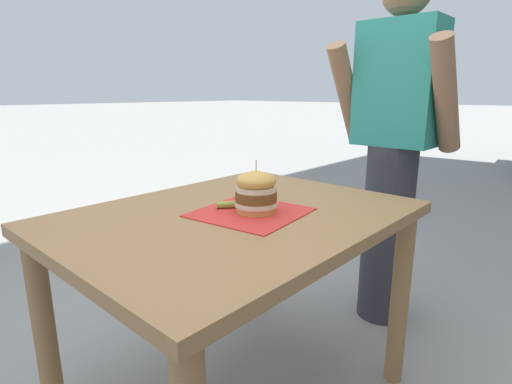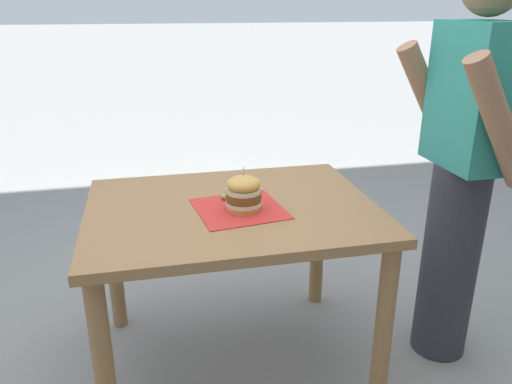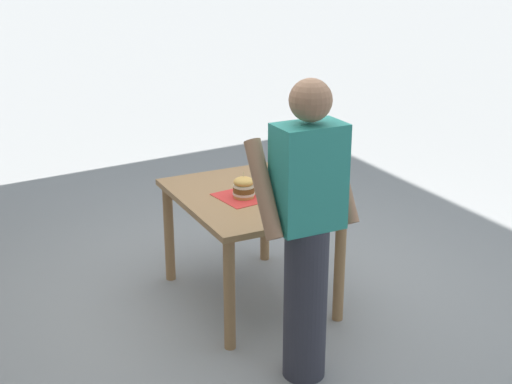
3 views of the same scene
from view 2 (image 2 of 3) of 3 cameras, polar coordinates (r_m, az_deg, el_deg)
name	(u,v)px [view 2 (image 2 of 3)]	position (r m, az deg, el deg)	size (l,w,h in m)	color
ground_plane	(235,358)	(2.40, -2.45, -18.45)	(80.00, 80.00, 0.00)	gray
patio_table	(232,232)	(2.06, -2.72, -4.55)	(0.89, 1.15, 0.76)	#9E7247
serving_paper	(239,209)	(1.97, -1.91, -1.93)	(0.33, 0.33, 0.00)	red
sandwich	(244,193)	(1.94, -1.42, -0.12)	(0.14, 0.14, 0.17)	gold
pickle_spear	(231,198)	(2.05, -2.88, -0.66)	(0.02, 0.02, 0.07)	#8EA83D
diner_across_table	(463,168)	(2.22, 22.59, 2.52)	(0.55, 0.35, 1.69)	#33333D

